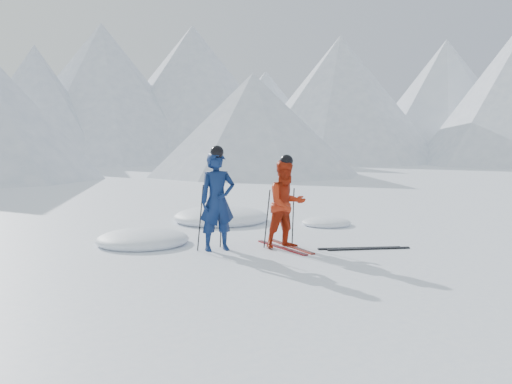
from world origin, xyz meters
TOP-DOWN VIEW (x-y plane):
  - ground at (0.00, 0.00)m, footprint 160.00×160.00m
  - mountain_range at (5.71, 35.31)m, footprint 106.15×62.94m
  - skier_blue at (-2.70, 0.45)m, footprint 0.80×0.62m
  - skier_red at (-1.45, -0.15)m, footprint 0.94×0.77m
  - pole_blue_left at (-3.00, 0.60)m, footprint 0.13×0.09m
  - pole_blue_right at (-2.45, 0.70)m, footprint 0.13×0.08m
  - pole_red_left at (-1.75, 0.10)m, footprint 0.12×0.09m
  - pole_red_right at (-1.15, 0.00)m, footprint 0.12×0.08m
  - ski_worn_left at (-1.57, -0.15)m, footprint 0.24×1.70m
  - ski_worn_right at (-1.33, -0.15)m, footprint 0.36×1.69m
  - ski_loose_a at (-0.33, -1.10)m, footprint 1.53×0.91m
  - ski_loose_b at (-0.23, -1.25)m, footprint 1.55×0.86m
  - snow_lumps at (-1.32, 3.01)m, footprint 6.50×3.99m

SIDE VIEW (x-z plane):
  - ground at x=0.00m, z-range 0.00..0.00m
  - snow_lumps at x=-1.32m, z-range -0.28..0.28m
  - ski_worn_left at x=-1.57m, z-range 0.00..0.03m
  - ski_worn_right at x=-1.33m, z-range 0.00..0.03m
  - ski_loose_a at x=-0.33m, z-range 0.00..0.03m
  - ski_loose_b at x=-0.23m, z-range 0.00..0.03m
  - pole_red_left at x=-1.75m, z-range 0.00..1.18m
  - pole_red_right at x=-1.15m, z-range 0.00..1.18m
  - pole_blue_left at x=-3.00m, z-range 0.00..1.30m
  - pole_blue_right at x=-2.45m, z-range 0.00..1.30m
  - skier_red at x=-1.45m, z-range 0.00..1.77m
  - skier_blue at x=-2.70m, z-range 0.00..1.96m
  - mountain_range at x=5.71m, z-range -1.04..14.49m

